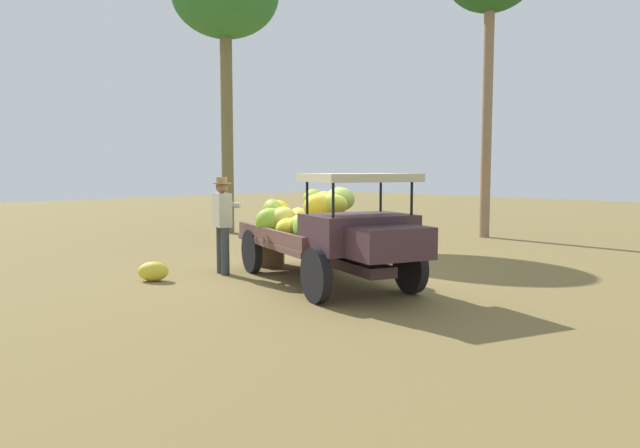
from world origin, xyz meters
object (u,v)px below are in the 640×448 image
object	(u,v)px
wooden_crate	(271,254)
loose_banana_bunch	(153,271)
farmer	(223,219)
truck	(326,228)

from	to	relation	value
wooden_crate	loose_banana_bunch	xyz separation A→B (m)	(-0.05, -2.52, -0.06)
farmer	wooden_crate	world-z (taller)	farmer
truck	wooden_crate	size ratio (longest dim) A/B	8.81
wooden_crate	truck	bearing A→B (deg)	-13.38
truck	farmer	distance (m)	2.07
farmer	loose_banana_bunch	world-z (taller)	farmer
farmer	loose_banana_bunch	bearing A→B (deg)	-174.82
truck	wooden_crate	xyz separation A→B (m)	(-2.12, 0.50, -0.70)
farmer	truck	bearing A→B (deg)	-53.19
truck	loose_banana_bunch	xyz separation A→B (m)	(-2.17, -2.01, -0.76)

